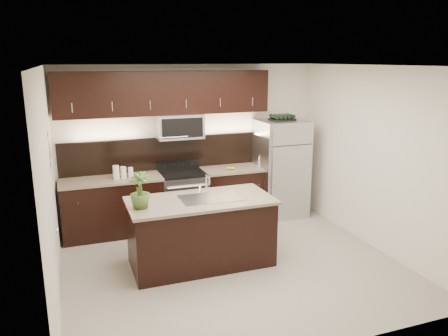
{
  "coord_description": "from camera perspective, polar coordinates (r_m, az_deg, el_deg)",
  "views": [
    {
      "loc": [
        -1.99,
        -5.19,
        2.78
      ],
      "look_at": [
        0.08,
        0.55,
        1.25
      ],
      "focal_mm": 35.0,
      "sensor_mm": 36.0,
      "label": 1
    }
  ],
  "objects": [
    {
      "name": "bananas",
      "position": [
        7.48,
        0.57,
        -0.01
      ],
      "size": [
        0.18,
        0.16,
        0.05
      ],
      "primitive_type": "ellipsoid",
      "rotation": [
        0.0,
        0.0,
        -0.33
      ],
      "color": "#C38D1B",
      "rests_on": "counter_run"
    },
    {
      "name": "canisters",
      "position": [
        7.11,
        -13.22,
        -0.55
      ],
      "size": [
        0.32,
        0.13,
        0.22
      ],
      "rotation": [
        0.0,
        0.0,
        0.19
      ],
      "color": "silver",
      "rests_on": "counter_run"
    },
    {
      "name": "room_walls",
      "position": [
        5.59,
        0.19,
        2.86
      ],
      "size": [
        4.52,
        4.02,
        2.71
      ],
      "color": "beige",
      "rests_on": "ground"
    },
    {
      "name": "french_press",
      "position": [
        7.73,
        4.84,
        0.97
      ],
      "size": [
        0.09,
        0.09,
        0.27
      ],
      "rotation": [
        0.0,
        0.0,
        0.23
      ],
      "color": "silver",
      "rests_on": "counter_run"
    },
    {
      "name": "refrigerator",
      "position": [
        7.92,
        7.39,
        -0.03
      ],
      "size": [
        0.84,
        0.76,
        1.74
      ],
      "primitive_type": "cube",
      "color": "#B2B2B7",
      "rests_on": "ground"
    },
    {
      "name": "wine_rack",
      "position": [
        7.75,
        7.6,
        6.56
      ],
      "size": [
        0.43,
        0.27,
        0.1
      ],
      "color": "black",
      "rests_on": "refrigerator"
    },
    {
      "name": "counter_run",
      "position": [
        7.42,
        -6.93,
        -4.21
      ],
      "size": [
        3.51,
        0.65,
        0.94
      ],
      "color": "black",
      "rests_on": "ground"
    },
    {
      "name": "upper_fixtures",
      "position": [
        7.23,
        -7.39,
        8.84
      ],
      "size": [
        3.49,
        0.4,
        1.66
      ],
      "color": "black",
      "rests_on": "counter_run"
    },
    {
      "name": "ground",
      "position": [
        6.22,
        1.04,
        -12.52
      ],
      "size": [
        4.5,
        4.5,
        0.0
      ],
      "primitive_type": "plane",
      "color": "gray",
      "rests_on": "ground"
    },
    {
      "name": "island",
      "position": [
        6.08,
        -3.04,
        -8.28
      ],
      "size": [
        1.96,
        0.96,
        0.94
      ],
      "color": "black",
      "rests_on": "ground"
    },
    {
      "name": "plant",
      "position": [
        5.6,
        -10.94,
        -2.91
      ],
      "size": [
        0.34,
        0.34,
        0.46
      ],
      "primitive_type": "imported",
      "rotation": [
        0.0,
        0.0,
        -0.43
      ],
      "color": "#375120",
      "rests_on": "island"
    },
    {
      "name": "sink_faucet",
      "position": [
        5.97,
        -1.74,
        -3.77
      ],
      "size": [
        0.84,
        0.5,
        0.28
      ],
      "color": "silver",
      "rests_on": "island"
    }
  ]
}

